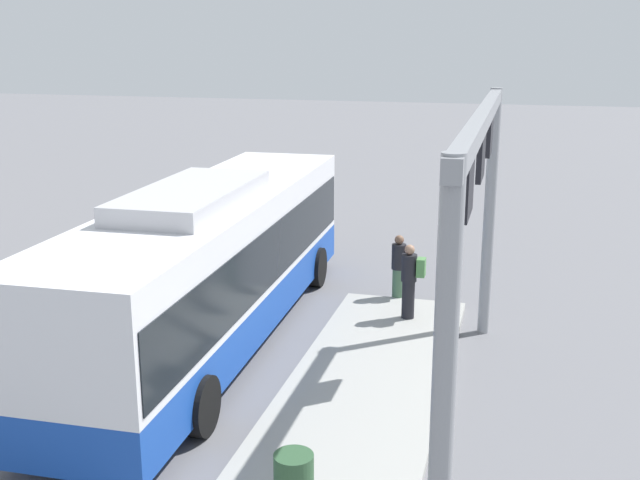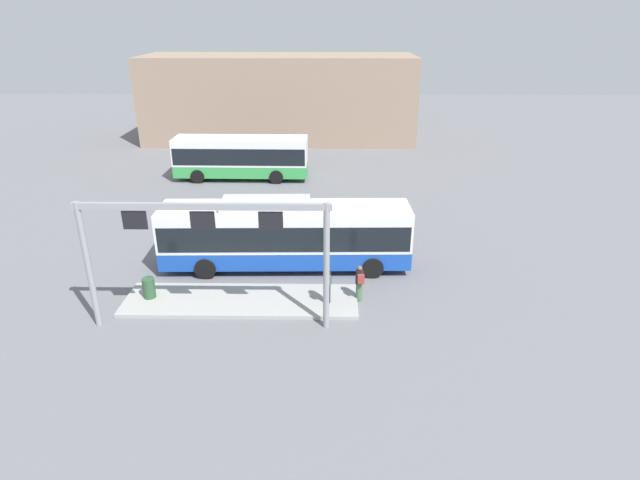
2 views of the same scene
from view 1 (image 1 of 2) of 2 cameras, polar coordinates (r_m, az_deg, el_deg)
name	(u,v)px [view 1 (image 1 of 2)]	position (r m, az deg, el deg)	size (l,w,h in m)	color
ground_plane	(215,341)	(16.51, -7.71, -7.40)	(120.00, 120.00, 0.00)	slate
platform_curb	(363,392)	(14.04, 3.17, -11.08)	(10.00, 2.80, 0.16)	#9E9E99
bus_main	(212,258)	(15.91, -7.94, -1.35)	(11.92, 2.92, 3.46)	#1947AD
person_boarding	(400,267)	(18.45, 5.90, -2.00)	(0.39, 0.56, 1.67)	#476B4C
person_waiting_near	(410,279)	(17.04, 6.65, -2.89)	(0.34, 0.52, 1.67)	black
platform_sign_gantry	(478,205)	(11.79, 11.57, 2.54)	(9.47, 0.24, 5.20)	gray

